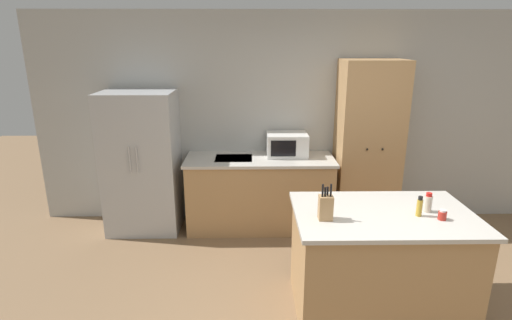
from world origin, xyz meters
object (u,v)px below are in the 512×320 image
at_px(knife_block, 326,207).
at_px(spice_bottle_tall_dark, 419,207).
at_px(microwave, 287,144).
at_px(spice_bottle_short_red, 442,215).
at_px(pantry_cabinet, 368,146).
at_px(spice_bottle_amber_oil, 428,203).
at_px(refrigerator, 142,163).

distance_m(knife_block, spice_bottle_tall_dark, 0.76).
xyz_separation_m(microwave, spice_bottle_short_red, (1.05, -1.87, -0.08)).
bearing_deg(pantry_cabinet, microwave, 176.33).
distance_m(microwave, spice_bottle_amber_oil, 1.99).
distance_m(refrigerator, knife_block, 2.57).
relative_size(refrigerator, spice_bottle_amber_oil, 10.38).
relative_size(knife_block, spice_bottle_short_red, 3.61).
xyz_separation_m(pantry_cabinet, spice_bottle_short_red, (0.08, -1.81, -0.07)).
bearing_deg(spice_bottle_short_red, microwave, 119.23).
relative_size(pantry_cabinet, spice_bottle_tall_dark, 12.30).
bearing_deg(pantry_cabinet, spice_bottle_short_red, -87.59).
height_order(knife_block, spice_bottle_amber_oil, knife_block).
bearing_deg(spice_bottle_amber_oil, pantry_cabinet, 90.84).
bearing_deg(knife_block, spice_bottle_amber_oil, 8.66).
height_order(microwave, spice_bottle_short_red, microwave).
relative_size(pantry_cabinet, microwave, 4.18).
distance_m(pantry_cabinet, microwave, 0.97).
distance_m(pantry_cabinet, knife_block, 1.98).
bearing_deg(microwave, pantry_cabinet, -3.67).
distance_m(spice_bottle_tall_dark, spice_bottle_short_red, 0.18).
height_order(spice_bottle_short_red, spice_bottle_amber_oil, spice_bottle_amber_oil).
distance_m(spice_bottle_short_red, spice_bottle_amber_oil, 0.16).
bearing_deg(spice_bottle_tall_dark, pantry_cabinet, 87.39).
xyz_separation_m(spice_bottle_tall_dark, spice_bottle_amber_oil, (0.10, 0.08, -0.00)).
bearing_deg(spice_bottle_tall_dark, spice_bottle_amber_oil, 37.77).
distance_m(refrigerator, microwave, 1.76).
bearing_deg(spice_bottle_amber_oil, microwave, 120.05).
bearing_deg(spice_bottle_amber_oil, spice_bottle_short_red, -71.01).
xyz_separation_m(refrigerator, pantry_cabinet, (2.72, 0.05, 0.18)).
bearing_deg(refrigerator, microwave, 3.61).
relative_size(spice_bottle_tall_dark, spice_bottle_short_red, 2.03).
bearing_deg(spice_bottle_tall_dark, knife_block, -176.17).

